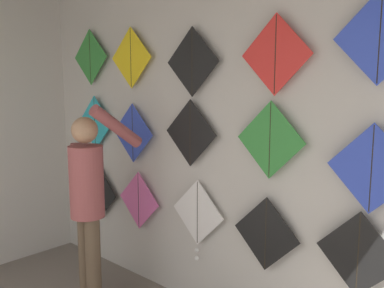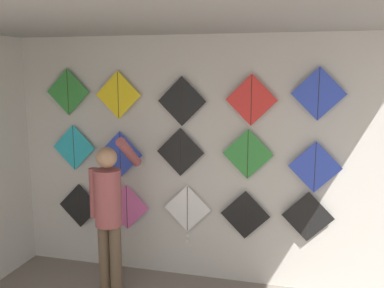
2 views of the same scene
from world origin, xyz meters
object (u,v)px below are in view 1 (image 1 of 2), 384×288
Objects in this scene: kite_13 at (276,55)px; kite_14 at (380,37)px; kite_4 at (358,254)px; kite_11 at (131,58)px; kite_12 at (192,62)px; kite_2 at (198,215)px; kite_5 at (95,123)px; kite_10 at (90,57)px; kite_7 at (190,133)px; kite_6 at (133,133)px; kite_3 at (266,234)px; kite_1 at (139,200)px; kite_9 at (372,169)px; shopkeeper at (88,195)px; kite_8 at (270,140)px; kite_0 at (100,192)px.

kite_14 reaches higher than kite_13.
kite_11 is at bearing 180.00° from kite_4.
kite_13 is 0.68m from kite_14.
kite_11 is at bearing 180.00° from kite_12.
kite_2 is 1.25× the size of kite_5.
kite_7 is at bearing 0.00° from kite_10.
kite_10 reaches higher than kite_6.
kite_3 is 1.00× the size of kite_12.
kite_3 is 1.00× the size of kite_7.
kite_11 reaches higher than kite_2.
kite_10 is (-0.71, 0.00, 1.36)m from kite_1.
kite_2 is at bearing -179.97° from kite_9.
kite_7 is 1.00× the size of kite_11.
kite_1 is 1.42m from kite_3.
kite_9 reaches higher than kite_2.
shopkeeper reaches higher than kite_3.
kite_1 is 1.60m from kite_8.
shopkeeper is 3.16× the size of kite_3.
kite_10 is at bearing 179.97° from kite_2.
kite_8 is 1.00× the size of kite_10.
kite_1 is 1.00× the size of kite_3.
shopkeeper is 0.75m from kite_6.
kite_9 is at bearing 0.00° from kite_5.
kite_1 is at bearing 179.95° from kite_2.
kite_13 reaches higher than kite_2.
kite_7 is at bearing 180.00° from kite_9.
kite_2 is 1.55m from kite_11.
kite_6 is 0.97m from kite_10.
kite_12 is (0.69, 0.00, 1.28)m from kite_1.
shopkeeper is 2.47m from kite_14.
shopkeeper is at bearing -78.31° from kite_11.
kite_8 reaches higher than kite_9.
kite_7 is at bearing 0.00° from kite_6.
kite_14 reaches higher than kite_7.
kite_9 is 1.59m from kite_12.
kite_10 is at bearing 180.00° from kite_4.
kite_11 is at bearing 179.95° from kite_2.
kite_14 reaches higher than kite_11.
kite_3 is at bearing 0.00° from kite_12.
kite_11 is (0.64, 0.00, -0.03)m from kite_10.
kite_3 is 0.67m from kite_4.
kite_13 is (0.79, 0.00, 0.60)m from kite_7.
kite_0 is 2.05m from kite_3.
kite_10 is 1.00× the size of kite_14.
kite_3 is at bearing 0.00° from kite_11.
kite_4 is 1.00× the size of kite_6.
kite_8 is at bearing 0.00° from kite_10.
shopkeeper is 0.93m from kite_0.
kite_12 is at bearing 0.00° from kite_5.
kite_10 is 0.64m from kite_11.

